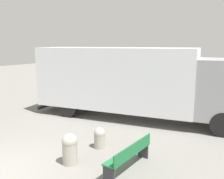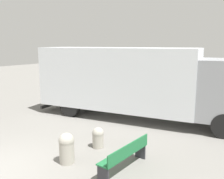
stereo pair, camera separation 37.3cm
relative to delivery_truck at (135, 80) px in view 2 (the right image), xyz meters
name	(u,v)px [view 2 (the right image)]	position (x,y,z in m)	size (l,w,h in m)	color
delivery_truck	(135,80)	(0.00, 0.00, 0.00)	(9.89, 4.00, 3.29)	silver
park_bench	(126,154)	(2.30, -4.39, -1.34)	(0.45, 1.92, 0.81)	#1E6638
bollard_near_bench	(67,147)	(0.66, -5.03, -1.33)	(0.46, 0.46, 0.92)	#9E998C
bollard_far_bench	(98,137)	(0.70, -3.62, -1.45)	(0.39, 0.39, 0.70)	#9E998C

